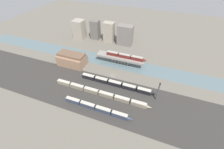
{
  "coord_description": "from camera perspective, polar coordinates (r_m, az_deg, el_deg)",
  "views": [
    {
      "loc": [
        34.01,
        -92.57,
        83.68
      ],
      "look_at": [
        0.0,
        -2.31,
        3.02
      ],
      "focal_mm": 24.0,
      "sensor_mm": 36.0,
      "label": 1
    }
  ],
  "objects": [
    {
      "name": "city_block_far_left",
      "position": [
        189.78,
        -12.35,
        16.45
      ],
      "size": [
        12.2,
        11.92,
        21.71
      ],
      "primitive_type": "cube",
      "color": "gray",
      "rests_on": "ground"
    },
    {
      "name": "city_block_left",
      "position": [
        185.38,
        -6.39,
        16.57
      ],
      "size": [
        10.07,
        8.55,
        21.92
      ],
      "primitive_type": "cube",
      "color": "#605B56",
      "rests_on": "ground"
    },
    {
      "name": "train_on_bridge",
      "position": [
        137.41,
        5.4,
        6.92
      ],
      "size": [
        37.84,
        3.04,
        3.5
      ],
      "color": "#5B1E19",
      "rests_on": "bridge"
    },
    {
      "name": "warehouse_building",
      "position": [
        144.26,
        -14.95,
        5.64
      ],
      "size": [
        25.12,
        14.67,
        11.73
      ],
      "color": "#937056",
      "rests_on": "ground"
    },
    {
      "name": "ground_plane",
      "position": [
        129.34,
        0.36,
        -0.41
      ],
      "size": [
        400.0,
        400.0,
        0.0
      ],
      "primitive_type": "plane",
      "color": "#666056"
    },
    {
      "name": "bridge",
      "position": [
        140.51,
        3.14,
        6.21
      ],
      "size": [
        44.97,
        8.61,
        7.55
      ],
      "color": "gray",
      "rests_on": "ground"
    },
    {
      "name": "river_water",
      "position": [
        143.84,
        3.06,
        4.27
      ],
      "size": [
        320.0,
        18.23,
        0.01
      ],
      "primitive_type": "cube",
      "color": "slate",
      "rests_on": "ground"
    },
    {
      "name": "city_block_right",
      "position": [
        171.56,
        5.02,
        14.7
      ],
      "size": [
        16.5,
        10.0,
        22.04
      ],
      "primitive_type": "cube",
      "color": "slate",
      "rests_on": "ground"
    },
    {
      "name": "signal_tower",
      "position": [
        109.15,
        17.09,
        -6.29
      ],
      "size": [
        1.0,
        0.93,
        16.17
      ],
      "color": "#4C4C51",
      "rests_on": "ground"
    },
    {
      "name": "train_yard_far",
      "position": [
        118.8,
        1.72,
        -3.61
      ],
      "size": [
        61.04,
        3.11,
        3.91
      ],
      "color": "black",
      "rests_on": "ground"
    },
    {
      "name": "railbed_yard",
      "position": [
        113.4,
        -3.9,
        -7.77
      ],
      "size": [
        280.0,
        42.0,
        0.01
      ],
      "primitive_type": "cube",
      "color": "#33302D",
      "rests_on": "ground"
    },
    {
      "name": "city_block_center",
      "position": [
        177.87,
        -1.18,
        15.85
      ],
      "size": [
        11.92,
        8.59,
        22.4
      ],
      "primitive_type": "cube",
      "color": "gray",
      "rests_on": "ground"
    },
    {
      "name": "train_yard_near",
      "position": [
        103.61,
        -5.74,
        -12.59
      ],
      "size": [
        49.31,
        2.62,
        3.69
      ],
      "color": "#2D384C",
      "rests_on": "ground"
    },
    {
      "name": "train_yard_mid",
      "position": [
        112.49,
        -4.46,
        -7.04
      ],
      "size": [
        75.97,
        2.74,
        3.46
      ],
      "color": "gray",
      "rests_on": "ground"
    }
  ]
}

